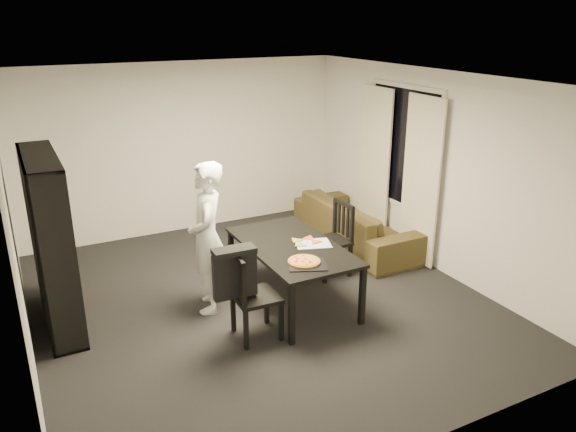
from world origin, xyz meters
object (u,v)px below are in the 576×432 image
dining_table (292,250)px  bookshelf (51,242)px  chair_left (248,290)px  pepperoni_pizza (304,261)px  person (207,238)px  sofa (356,223)px  baking_tray (307,265)px  chair_right (336,234)px

dining_table → bookshelf: bearing=162.9°
dining_table → chair_left: size_ratio=1.78×
pepperoni_pizza → dining_table: bearing=76.5°
bookshelf → chair_left: (1.72, -1.28, -0.39)m
chair_left → person: (-0.13, 0.81, 0.32)m
sofa → dining_table: bearing=124.2°
baking_tray → chair_left: bearing=174.6°
chair_right → person: (-1.79, -0.13, 0.32)m
chair_left → baking_tray: chair_left is taller
bookshelf → person: bearing=-16.4°
chair_right → baking_tray: (-0.99, -1.01, 0.18)m
chair_left → pepperoni_pizza: size_ratio=2.79×
pepperoni_pizza → sofa: pepperoni_pizza is taller
dining_table → person: size_ratio=1.00×
chair_right → pepperoni_pizza: 1.39m
chair_left → chair_right: size_ratio=1.01×
dining_table → chair_right: bearing=26.5°
dining_table → chair_right: chair_right is taller
dining_table → chair_right: (0.87, 0.44, -0.11)m
chair_right → pepperoni_pizza: (-1.00, -0.95, 0.20)m
bookshelf → chair_right: bearing=-5.7°
chair_left → baking_tray: size_ratio=2.45×
baking_tray → person: bearing=132.5°
bookshelf → chair_right: bookshelf is taller
chair_left → pepperoni_pizza: 0.69m
pepperoni_pizza → chair_left: bearing=179.4°
chair_right → pepperoni_pizza: chair_right is taller
bookshelf → baking_tray: (2.38, -1.34, -0.22)m
chair_left → sofa: 2.95m
dining_table → person: (-0.91, 0.31, 0.21)m
chair_right → person: person is taller
chair_right → person: 1.82m
person → baking_tray: size_ratio=4.37×
person → sofa: size_ratio=0.77×
pepperoni_pizza → sofa: size_ratio=0.15×
person → pepperoni_pizza: person is taller
person → chair_left: bearing=29.7°
dining_table → person: 0.99m
dining_table → pepperoni_pizza: (-0.12, -0.51, 0.09)m
chair_right → pepperoni_pizza: size_ratio=2.77×
chair_left → sofa: size_ratio=0.43×
chair_right → chair_left: bearing=-62.6°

